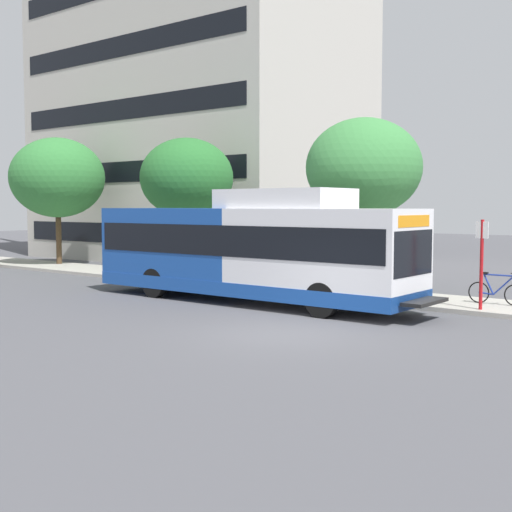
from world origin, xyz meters
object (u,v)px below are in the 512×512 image
object	(u,v)px
street_tree_far_block	(57,178)
bus_stop_sign_pole	(482,257)
street_tree_near_stop	(364,168)
street_tree_mid_block	(187,178)
bicycle_parked	(497,291)
transit_bus	(250,250)

from	to	relation	value
street_tree_far_block	bus_stop_sign_pole	bearing A→B (deg)	-94.40
street_tree_near_stop	street_tree_mid_block	distance (m)	8.89
street_tree_far_block	bicycle_parked	bearing A→B (deg)	-91.20
transit_bus	street_tree_near_stop	distance (m)	5.19
transit_bus	street_tree_far_block	distance (m)	16.66
bus_stop_sign_pole	street_tree_mid_block	size ratio (longest dim) A/B	0.44
street_tree_near_stop	street_tree_mid_block	size ratio (longest dim) A/B	1.02
bus_stop_sign_pole	street_tree_far_block	xyz separation A→B (m)	(1.75, 22.69, 2.92)
transit_bus	street_tree_far_block	bearing A→B (deg)	75.96
street_tree_mid_block	street_tree_far_block	size ratio (longest dim) A/B	0.92
street_tree_near_stop	street_tree_far_block	world-z (taller)	street_tree_far_block
street_tree_far_block	street_tree_mid_block	bearing A→B (deg)	-88.23
transit_bus	street_tree_mid_block	bearing A→B (deg)	58.58
bicycle_parked	street_tree_mid_block	xyz separation A→B (m)	(0.75, 13.77, 3.78)
transit_bus	bus_stop_sign_pole	bearing A→B (deg)	-71.74
bicycle_parked	street_tree_near_stop	bearing A→B (deg)	84.68
street_tree_mid_block	street_tree_far_block	distance (m)	8.96
bicycle_parked	street_tree_near_stop	xyz separation A→B (m)	(0.46, 4.89, 3.90)
street_tree_near_stop	bus_stop_sign_pole	bearing A→B (deg)	-109.55
bus_stop_sign_pole	street_tree_near_stop	size ratio (longest dim) A/B	0.43
bicycle_parked	street_tree_mid_block	distance (m)	14.30
bus_stop_sign_pole	street_tree_mid_block	bearing A→B (deg)	81.63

